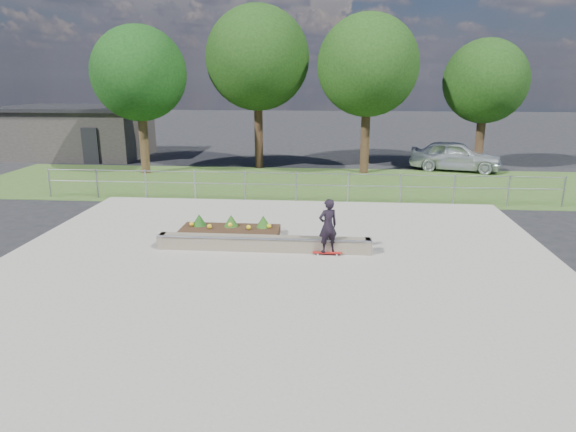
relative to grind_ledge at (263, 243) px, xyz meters
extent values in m
plane|color=black|center=(0.50, -1.59, -0.26)|extent=(120.00, 120.00, 0.00)
cube|color=#324E1F|center=(0.50, 9.41, -0.25)|extent=(30.00, 8.00, 0.02)
cube|color=gray|center=(0.50, -1.59, -0.23)|extent=(15.00, 15.00, 0.06)
cylinder|color=#96989E|center=(-9.50, 5.91, 0.34)|extent=(0.06, 0.06, 1.20)
cylinder|color=gray|center=(-7.50, 5.91, 0.34)|extent=(0.06, 0.06, 1.20)
cylinder|color=#96999F|center=(-5.50, 5.91, 0.34)|extent=(0.06, 0.06, 1.20)
cylinder|color=#9C9EA4|center=(-3.50, 5.91, 0.34)|extent=(0.06, 0.06, 1.20)
cylinder|color=gray|center=(-1.50, 5.91, 0.34)|extent=(0.06, 0.06, 1.20)
cylinder|color=gray|center=(0.50, 5.91, 0.34)|extent=(0.06, 0.06, 1.20)
cylinder|color=#95989E|center=(2.50, 5.91, 0.34)|extent=(0.06, 0.06, 1.20)
cylinder|color=gray|center=(4.50, 5.91, 0.34)|extent=(0.06, 0.06, 1.20)
cylinder|color=gray|center=(6.50, 5.91, 0.34)|extent=(0.06, 0.06, 1.20)
cylinder|color=#919399|center=(8.50, 5.91, 0.34)|extent=(0.06, 0.06, 1.20)
cylinder|color=gray|center=(10.50, 5.91, 0.34)|extent=(0.06, 0.06, 1.20)
cylinder|color=gray|center=(0.50, 5.91, 0.89)|extent=(20.00, 0.04, 0.04)
cylinder|color=#9B9DA3|center=(0.50, 5.91, 0.44)|extent=(20.00, 0.04, 0.04)
cube|color=#2D2A28|center=(-13.50, 16.41, 1.14)|extent=(8.00, 5.00, 2.80)
cube|color=black|center=(-13.50, 16.41, 2.64)|extent=(8.40, 5.40, 0.20)
cube|color=black|center=(-11.50, 13.86, 0.74)|extent=(0.90, 0.10, 2.00)
cylinder|color=#382616|center=(-7.50, 11.41, 1.20)|extent=(0.44, 0.44, 2.93)
sphere|color=black|center=(-7.50, 11.41, 4.61)|extent=(4.55, 4.55, 4.55)
cylinder|color=black|center=(-2.00, 13.41, 1.42)|extent=(0.44, 0.44, 3.38)
sphere|color=black|center=(-2.00, 13.41, 5.36)|extent=(5.25, 5.25, 5.25)
cylinder|color=#322114|center=(3.50, 12.41, 1.31)|extent=(0.44, 0.44, 3.15)
sphere|color=black|center=(3.50, 12.41, 4.99)|extent=(4.90, 4.90, 4.90)
cylinder|color=black|center=(9.50, 13.91, 1.09)|extent=(0.44, 0.44, 2.70)
sphere|color=black|center=(9.50, 13.91, 4.24)|extent=(4.20, 4.20, 4.20)
cube|color=#645A4A|center=(0.00, 0.00, 0.00)|extent=(6.00, 0.40, 0.40)
cylinder|color=#94969C|center=(0.00, -0.20, 0.20)|extent=(6.00, 0.06, 0.06)
cube|color=#665A4B|center=(-2.90, 0.00, 0.00)|extent=(0.15, 0.42, 0.40)
cube|color=#665A4B|center=(2.90, 0.00, 0.00)|extent=(0.15, 0.42, 0.40)
cube|color=black|center=(-1.19, 1.20, -0.08)|extent=(3.00, 1.20, 0.25)
sphere|color=yellow|center=(-2.39, 1.30, 0.13)|extent=(0.14, 0.14, 0.14)
sphere|color=yellow|center=(-1.79, 1.10, 0.13)|extent=(0.14, 0.14, 0.14)
sphere|color=yellow|center=(-1.19, 1.30, 0.13)|extent=(0.14, 0.14, 0.14)
sphere|color=yellow|center=(-0.59, 1.10, 0.13)|extent=(0.14, 0.14, 0.14)
sphere|color=yellow|center=(0.01, 1.30, 0.13)|extent=(0.14, 0.14, 0.14)
cone|color=#144112|center=(-2.19, 1.45, 0.23)|extent=(0.44, 0.44, 0.36)
cone|color=#1F4914|center=(-1.19, 1.45, 0.23)|extent=(0.44, 0.44, 0.36)
cone|color=#1F4B15|center=(-0.19, 1.45, 0.23)|extent=(0.44, 0.44, 0.36)
cylinder|color=white|center=(1.53, -0.30, -0.18)|extent=(0.05, 0.03, 0.05)
cylinder|color=white|center=(1.53, -0.12, -0.18)|extent=(0.05, 0.03, 0.05)
cylinder|color=silver|center=(2.05, -0.30, -0.18)|extent=(0.05, 0.03, 0.05)
cylinder|color=white|center=(2.05, -0.12, -0.18)|extent=(0.05, 0.03, 0.05)
cylinder|color=gray|center=(1.53, -0.21, -0.15)|extent=(0.02, 0.18, 0.02)
cylinder|color=#98989D|center=(2.05, -0.21, -0.15)|extent=(0.02, 0.18, 0.02)
cube|color=maroon|center=(1.79, -0.21, -0.13)|extent=(0.80, 0.21, 0.02)
imported|color=black|center=(1.79, -0.21, 0.62)|extent=(0.65, 0.56, 1.49)
imported|color=silver|center=(8.22, 13.47, 0.51)|extent=(4.86, 2.88, 1.55)
camera|label=1|loc=(1.84, -13.52, 4.57)|focal=32.00mm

